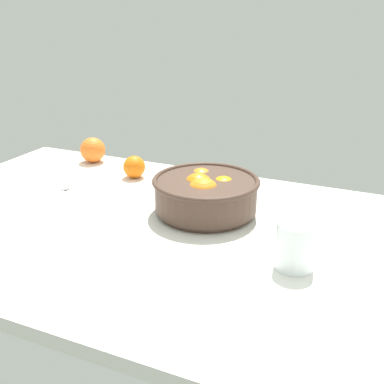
{
  "coord_description": "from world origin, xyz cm",
  "views": [
    {
      "loc": [
        41.07,
        -85.05,
        46.52
      ],
      "look_at": [
        1.92,
        3.29,
        8.15
      ],
      "focal_mm": 43.82,
      "sensor_mm": 36.0,
      "label": 1
    }
  ],
  "objects": [
    {
      "name": "spoon",
      "position": [
        -37.73,
        6.25,
        0.43
      ],
      "size": [
        6.09,
        15.99,
        1.0
      ],
      "color": "silver",
      "rests_on": "ground_plane"
    },
    {
      "name": "loose_orange_0",
      "position": [
        -45.97,
        33.24,
        3.97
      ],
      "size": [
        7.93,
        7.93,
        7.93
      ],
      "primitive_type": "sphere",
      "color": "orange",
      "rests_on": "ground_plane"
    },
    {
      "name": "loose_orange_3",
      "position": [
        -26.42,
        25.87,
        3.22
      ],
      "size": [
        6.44,
        6.44,
        6.44
      ],
      "primitive_type": "sphere",
      "color": "orange",
      "rests_on": "ground_plane"
    },
    {
      "name": "juice_glass",
      "position": [
        27.23,
        -5.71,
        4.27
      ],
      "size": [
        7.53,
        7.53,
        9.24
      ],
      "color": "white",
      "rests_on": "ground_plane"
    },
    {
      "name": "fruit_bowl",
      "position": [
        2.21,
        10.96,
        5.0
      ],
      "size": [
        25.52,
        25.52,
        9.82
      ],
      "color": "#473328",
      "rests_on": "ground_plane"
    },
    {
      "name": "ground_plane",
      "position": [
        0.0,
        0.0,
        -1.5
      ],
      "size": [
        144.03,
        80.85,
        3.0
      ],
      "primitive_type": "cube",
      "color": "white"
    }
  ]
}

